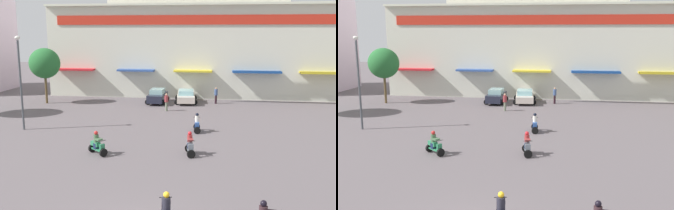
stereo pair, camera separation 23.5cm
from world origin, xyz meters
TOP-DOWN VIEW (x-y plane):
  - ground_plane at (0.00, 13.00)m, footprint 128.00×128.00m
  - colonial_building at (0.00, 36.65)m, footprint 34.51×18.24m
  - plaza_tree_0 at (-15.53, 25.31)m, footprint 3.31×2.84m
  - parked_car_0 at (-3.75, 27.02)m, footprint 2.28×3.96m
  - parked_car_1 at (-0.74, 27.65)m, footprint 2.68×4.49m
  - scooter_rider_2 at (1.06, 10.04)m, footprint 0.77×1.41m
  - scooter_rider_4 at (1.17, 15.62)m, footprint 0.65×1.39m
  - scooter_rider_5 at (-4.71, 9.42)m, footprint 1.43×1.29m
  - pedestrian_0 at (2.48, 27.47)m, footprint 0.45×0.45m
  - pedestrian_1 at (-2.24, 23.06)m, footprint 0.50×0.50m
  - streetlamp_near at (-12.39, 14.56)m, footprint 0.40×0.40m

SIDE VIEW (x-z plane):
  - ground_plane at x=0.00m, z-range 0.00..0.00m
  - scooter_rider_5 at x=-4.71m, z-range -0.14..1.36m
  - scooter_rider_4 at x=1.17m, z-range -0.13..1.38m
  - scooter_rider_2 at x=1.06m, z-range -0.12..1.38m
  - parked_car_1 at x=-0.74m, z-range 0.02..1.41m
  - parked_car_0 at x=-3.75m, z-range 0.01..1.54m
  - pedestrian_1 at x=-2.24m, z-range 0.12..1.83m
  - pedestrian_0 at x=2.48m, z-range 0.12..1.87m
  - streetlamp_near at x=-12.39m, z-range 0.58..7.84m
  - plaza_tree_0 at x=-15.53m, z-range 1.33..7.21m
  - colonial_building at x=0.00m, z-range -1.54..19.42m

